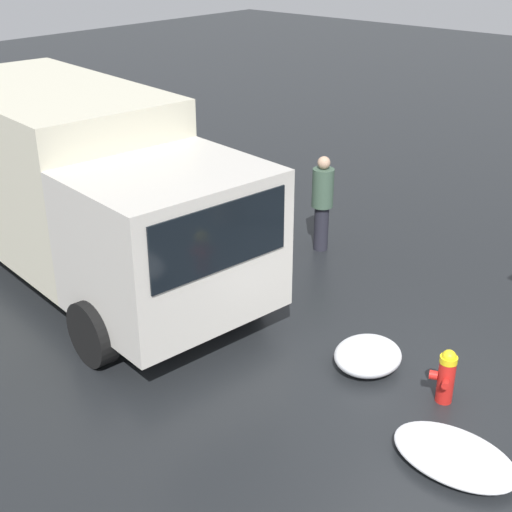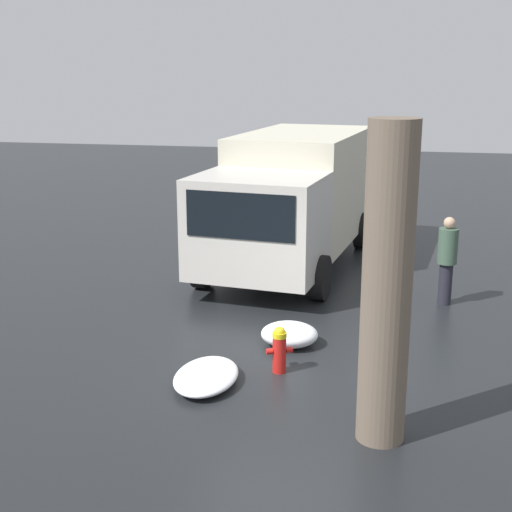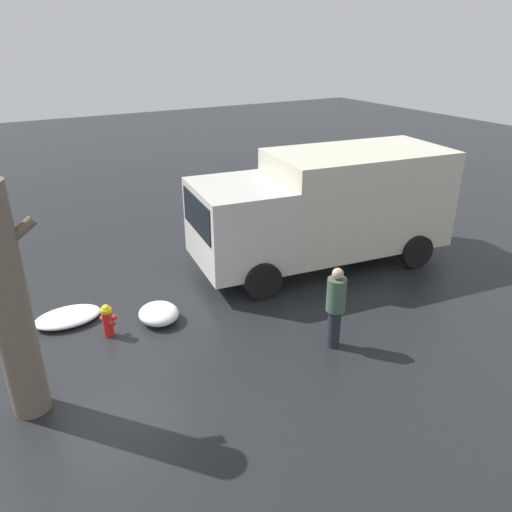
% 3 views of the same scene
% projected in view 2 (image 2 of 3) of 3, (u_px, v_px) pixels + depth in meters
% --- Properties ---
extents(ground_plane, '(60.00, 60.00, 0.00)m').
position_uv_depth(ground_plane, '(279.00, 372.00, 10.74)').
color(ground_plane, black).
extents(fire_hydrant, '(0.33, 0.41, 0.72)m').
position_uv_depth(fire_hydrant, '(279.00, 349.00, 10.65)').
color(fire_hydrant, red).
rests_on(fire_hydrant, ground_plane).
extents(tree_trunk, '(0.91, 0.60, 3.91)m').
position_uv_depth(tree_trunk, '(387.00, 286.00, 8.34)').
color(tree_trunk, '#6B5B4C').
rests_on(tree_trunk, ground_plane).
extents(delivery_truck, '(6.98, 3.41, 2.97)m').
position_uv_depth(delivery_truck, '(293.00, 196.00, 16.23)').
color(delivery_truck, beige).
rests_on(delivery_truck, ground_plane).
extents(pedestrian, '(0.37, 0.37, 1.72)m').
position_uv_depth(pedestrian, '(447.00, 257.00, 13.59)').
color(pedestrian, '#23232D').
rests_on(pedestrian, ground_plane).
extents(snow_pile_by_hydrant, '(1.39, 0.90, 0.24)m').
position_uv_depth(snow_pile_by_hydrant, '(206.00, 376.00, 10.30)').
color(snow_pile_by_hydrant, white).
rests_on(snow_pile_by_hydrant, ground_plane).
extents(snow_pile_curbside, '(0.85, 0.94, 0.38)m').
position_uv_depth(snow_pile_curbside, '(289.00, 334.00, 11.73)').
color(snow_pile_curbside, white).
rests_on(snow_pile_curbside, ground_plane).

